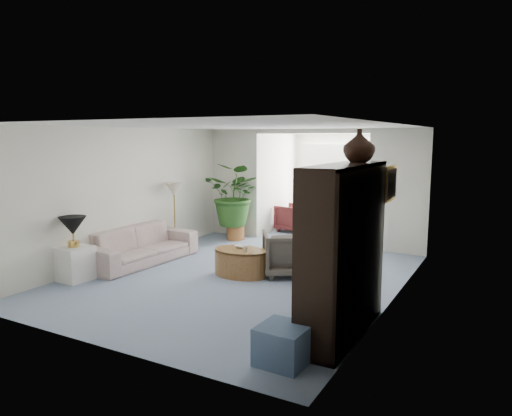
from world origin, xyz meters
The scene contains 26 objects.
floor centered at (0.00, 0.00, 0.00)m, with size 6.00×6.00×0.00m, color #899DB5.
sunroom_floor centered at (0.00, 4.10, 0.00)m, with size 2.60×2.60×0.00m, color #899DB5.
back_pier_left centered at (-1.90, 3.00, 1.25)m, with size 1.20×0.12×2.50m, color silver.
back_pier_right centered at (1.90, 3.00, 1.25)m, with size 1.20×0.12×2.50m, color silver.
back_header centered at (0.00, 3.00, 2.45)m, with size 2.60×0.12×0.10m, color silver.
window_pane centered at (0.00, 5.18, 1.40)m, with size 2.20×0.02×1.50m, color white.
window_blinds centered at (0.00, 5.15, 1.40)m, with size 2.20×0.02×1.50m, color white.
framed_picture centered at (2.46, -0.10, 1.70)m, with size 0.04×0.50×0.40m, color #B5AA91.
sofa centered at (-2.10, -0.03, 0.33)m, with size 2.27×0.89×0.66m, color beige.
end_table centered at (-2.30, -1.38, 0.28)m, with size 0.50×0.50×0.55m, color white.
table_lamp centered at (-2.30, -1.38, 0.90)m, with size 0.44×0.44×0.30m, color black.
floor_lamp centered at (-2.27, 1.20, 1.25)m, with size 0.36×0.36×0.28m, color beige.
coffee_table centered at (-0.05, 0.15, 0.23)m, with size 0.95×0.95×0.45m, color olive.
coffee_bowl centered at (-0.10, 0.25, 0.47)m, with size 0.20×0.20×0.05m, color white.
coffee_cup centered at (0.10, 0.05, 0.50)m, with size 0.10×0.10×0.09m, color beige.
wingback_chair centered at (0.63, 0.57, 0.38)m, with size 0.80×0.83×0.75m, color #5E564A.
side_table_dark centered at (1.33, 0.87, 0.29)m, with size 0.48×0.38×0.57m, color black.
entertainment_cabinet centered at (2.23, -1.34, 1.01)m, with size 0.48×1.82×2.02m, color black.
cabinet_urn centered at (2.23, -0.84, 2.22)m, with size 0.39×0.39×0.40m, color black.
ottoman centered at (1.95, -2.36, 0.20)m, with size 0.50×0.50×0.40m, color slate.
plant_pot centered at (-1.61, 2.55, 0.16)m, with size 0.40×0.40×0.32m, color #A05D2E.
house_plant centered at (-1.61, 2.55, 1.03)m, with size 1.28×1.11×1.43m, color #2A571D.
sunroom_chair_blue centered at (0.65, 4.08, 0.32)m, with size 0.68×0.70×0.64m, color slate.
sunroom_chair_maroon centered at (-0.85, 4.08, 0.34)m, with size 0.72×0.74×0.68m, color maroon.
sunroom_table centered at (-0.10, 4.83, 0.28)m, with size 0.46×0.36×0.57m, color olive.
shelf_clutter centered at (2.18, -1.37, 1.20)m, with size 0.30×1.06×1.06m.
Camera 1 is at (3.95, -6.58, 2.32)m, focal length 33.44 mm.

